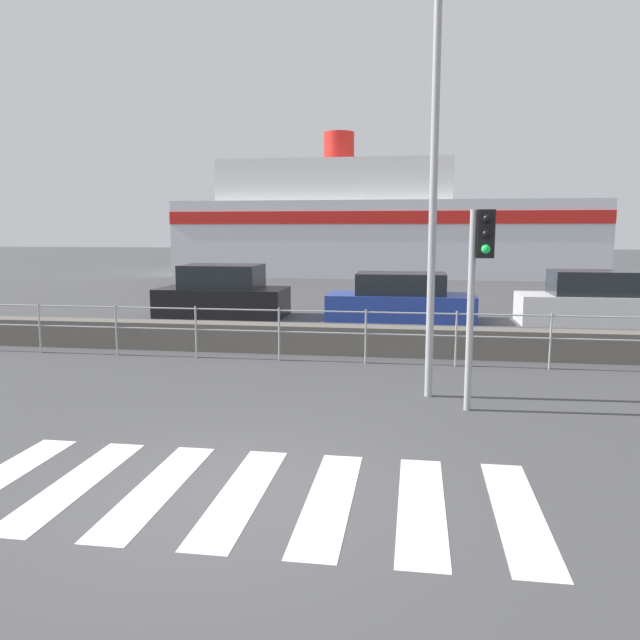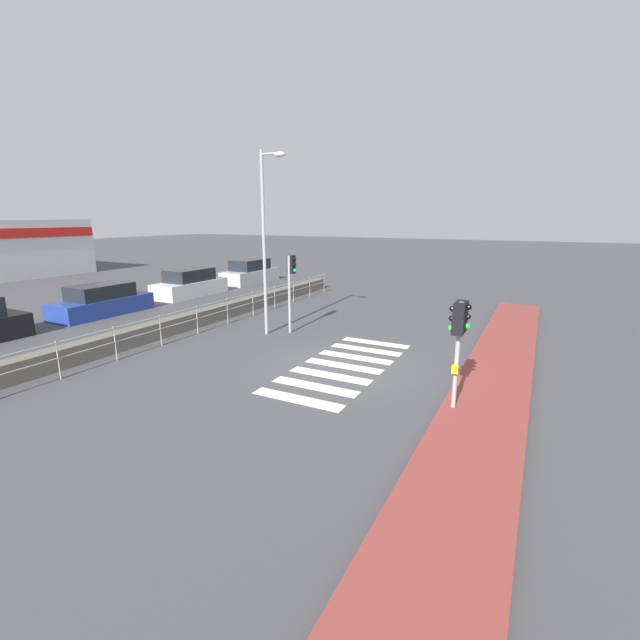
{
  "view_description": "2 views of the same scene",
  "coord_description": "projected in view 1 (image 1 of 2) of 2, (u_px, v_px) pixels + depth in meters",
  "views": [
    {
      "loc": [
        1.82,
        -5.78,
        2.65
      ],
      "look_at": [
        0.63,
        2.0,
        1.5
      ],
      "focal_mm": 35.0,
      "sensor_mm": 36.0,
      "label": 1
    },
    {
      "loc": [
        -10.82,
        -4.91,
        4.27
      ],
      "look_at": [
        0.54,
        1.0,
        1.2
      ],
      "focal_mm": 24.0,
      "sensor_mm": 36.0,
      "label": 2
    }
  ],
  "objects": [
    {
      "name": "ground_plane",
      "position": [
        229.0,
        493.0,
        6.31
      ],
      "size": [
        160.0,
        160.0,
        0.0
      ],
      "primitive_type": "plane",
      "color": "#424244"
    },
    {
      "name": "crosswalk",
      "position": [
        241.0,
        494.0,
        6.29
      ],
      "size": [
        5.85,
        2.4,
        0.01
      ],
      "color": "silver",
      "rests_on": "ground_plane"
    },
    {
      "name": "seawall",
      "position": [
        328.0,
        339.0,
        13.36
      ],
      "size": [
        25.35,
        0.55,
        0.61
      ],
      "color": "#605B54",
      "rests_on": "ground_plane"
    },
    {
      "name": "harbor_fence",
      "position": [
        322.0,
        327.0,
        12.45
      ],
      "size": [
        22.85,
        0.04,
        1.08
      ],
      "color": "#9EA0A3",
      "rests_on": "ground_plane"
    },
    {
      "name": "traffic_light_far",
      "position": [
        480.0,
        265.0,
        8.88
      ],
      "size": [
        0.34,
        0.32,
        2.92
      ],
      "color": "#9EA0A3",
      "rests_on": "ground_plane"
    },
    {
      "name": "streetlamp",
      "position": [
        435.0,
        137.0,
        9.24
      ],
      "size": [
        0.32,
        1.01,
        6.54
      ],
      "color": "#9EA0A3",
      "rests_on": "ground_plane"
    },
    {
      "name": "ferry_boat",
      "position": [
        376.0,
        227.0,
        36.94
      ],
      "size": [
        23.14,
        8.92,
        8.25
      ],
      "color": "silver",
      "rests_on": "ground_plane"
    },
    {
      "name": "parked_car_black",
      "position": [
        223.0,
        294.0,
        19.09
      ],
      "size": [
        3.88,
        1.9,
        1.57
      ],
      "color": "black",
      "rests_on": "ground_plane"
    },
    {
      "name": "parked_car_blue",
      "position": [
        401.0,
        300.0,
        18.29
      ],
      "size": [
        4.28,
        1.76,
        1.38
      ],
      "color": "#233D9E",
      "rests_on": "ground_plane"
    },
    {
      "name": "parked_car_white",
      "position": [
        599.0,
        301.0,
        17.46
      ],
      "size": [
        4.37,
        1.73,
        1.5
      ],
      "color": "silver",
      "rests_on": "ground_plane"
    }
  ]
}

